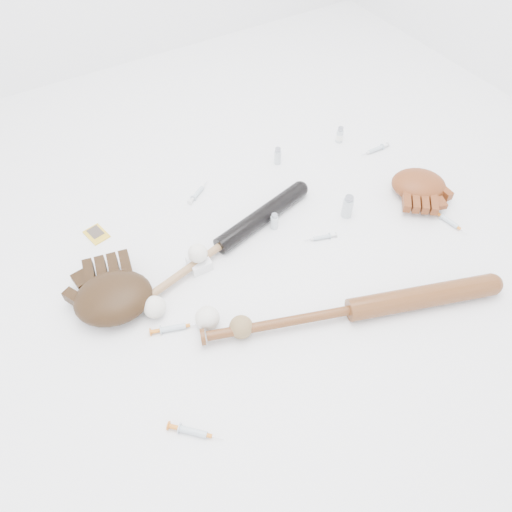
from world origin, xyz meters
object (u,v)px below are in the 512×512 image
bat_wood (352,310)px  bat_dark (221,245)px  glove_dark (113,297)px  pedestal (199,263)px

bat_wood → bat_dark: bearing=135.2°
bat_dark → glove_dark: size_ratio=2.94×
bat_dark → bat_wood: size_ratio=0.86×
bat_wood → glove_dark: size_ratio=3.42×
bat_dark → bat_wood: (0.21, -0.44, 0.00)m
glove_dark → pedestal: size_ratio=4.17×
glove_dark → bat_wood: bearing=-21.8°
glove_dark → pedestal: (0.30, 0.01, -0.03)m
bat_wood → glove_dark: bearing=165.3°
bat_dark → glove_dark: bearing=171.2°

